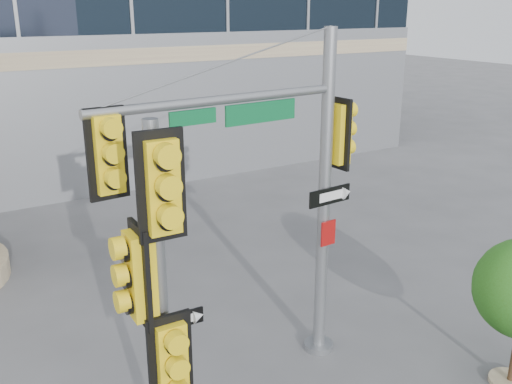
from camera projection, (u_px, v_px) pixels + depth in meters
main_signal_pole at (276, 173)px, 10.30m from camera, size 5.17×0.83×6.65m
secondary_signal_pole at (159, 296)px, 7.54m from camera, size 0.97×0.73×5.69m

